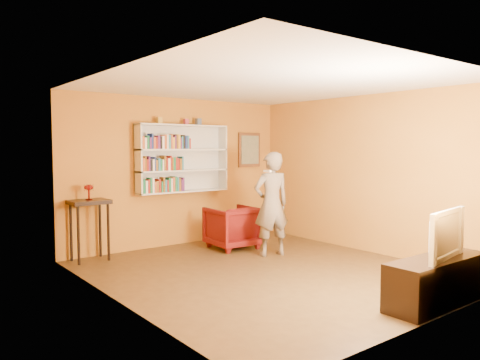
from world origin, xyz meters
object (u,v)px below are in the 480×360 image
console_table (89,210)px  person (271,204)px  bookshelf (181,159)px  television (439,234)px  ruby_lustre (89,189)px  armchair (233,227)px  tv_cabinet (437,281)px

console_table → person: size_ratio=0.56×
bookshelf → television: (0.60, -4.66, -0.77)m
person → console_table: bearing=-16.6°
person → ruby_lustre: bearing=-16.6°
console_table → television: size_ratio=1.00×
armchair → television: bearing=94.4°
console_table → bookshelf: bearing=5.1°
console_table → television: 5.10m
console_table → armchair: 2.48m
bookshelf → person: bearing=-66.5°
person → tv_cabinet: person is taller
armchair → bookshelf: bearing=-51.2°
ruby_lustre → television: bearing=-62.0°
armchair → console_table: bearing=-11.6°
ruby_lustre → television: 5.11m
bookshelf → television: bearing=-82.6°
bookshelf → armchair: bookshelf is taller
ruby_lustre → tv_cabinet: ruby_lustre is taller
armchair → person: size_ratio=0.48×
tv_cabinet → television: bearing=0.0°
console_table → tv_cabinet: bearing=-62.0°
bookshelf → armchair: size_ratio=2.18×
person → tv_cabinet: (-0.12, -2.99, -0.59)m
bookshelf → ruby_lustre: (-1.79, -0.16, -0.45)m
console_table → ruby_lustre: (-0.00, 0.00, 0.34)m
bookshelf → television: 4.76m
person → television: person is taller
armchair → tv_cabinet: armchair is taller
television → bookshelf: bearing=87.8°
person → television: (-0.12, -2.99, -0.04)m
bookshelf → tv_cabinet: bookshelf is taller
ruby_lustre → bookshelf: bearing=5.1°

